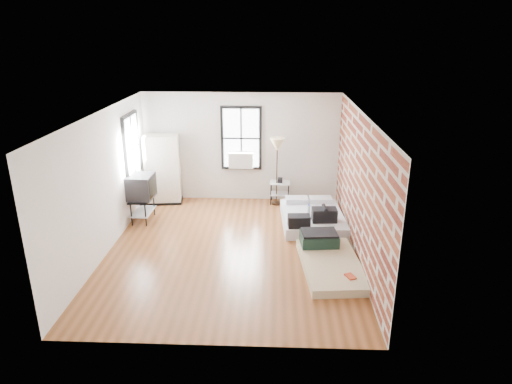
{
  "coord_description": "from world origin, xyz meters",
  "views": [
    {
      "loc": [
        0.85,
        -8.37,
        4.28
      ],
      "look_at": [
        0.49,
        0.3,
        1.16
      ],
      "focal_mm": 32.0,
      "sensor_mm": 36.0,
      "label": 1
    }
  ],
  "objects_px": {
    "wardrobe": "(163,170)",
    "side_table": "(280,186)",
    "mattress_bare": "(328,258)",
    "mattress_main": "(312,217)",
    "tv_stand": "(141,188)",
    "floor_lamp": "(277,148)"
  },
  "relations": [
    {
      "from": "mattress_main",
      "to": "side_table",
      "type": "relative_size",
      "value": 2.91
    },
    {
      "from": "mattress_main",
      "to": "wardrobe",
      "type": "height_order",
      "value": "wardrobe"
    },
    {
      "from": "mattress_bare",
      "to": "wardrobe",
      "type": "relative_size",
      "value": 1.18
    },
    {
      "from": "mattress_bare",
      "to": "side_table",
      "type": "height_order",
      "value": "side_table"
    },
    {
      "from": "mattress_main",
      "to": "mattress_bare",
      "type": "distance_m",
      "value": 1.96
    },
    {
      "from": "mattress_main",
      "to": "tv_stand",
      "type": "bearing_deg",
      "value": 176.32
    },
    {
      "from": "floor_lamp",
      "to": "side_table",
      "type": "bearing_deg",
      "value": 39.16
    },
    {
      "from": "mattress_bare",
      "to": "floor_lamp",
      "type": "xyz_separation_m",
      "value": [
        -0.99,
        3.19,
        1.36
      ]
    },
    {
      "from": "wardrobe",
      "to": "mattress_bare",
      "type": "bearing_deg",
      "value": -46.01
    },
    {
      "from": "mattress_main",
      "to": "tv_stand",
      "type": "height_order",
      "value": "tv_stand"
    },
    {
      "from": "mattress_main",
      "to": "wardrobe",
      "type": "bearing_deg",
      "value": 158.38
    },
    {
      "from": "mattress_bare",
      "to": "wardrobe",
      "type": "xyz_separation_m",
      "value": [
        -3.91,
        3.19,
        0.76
      ]
    },
    {
      "from": "floor_lamp",
      "to": "mattress_bare",
      "type": "bearing_deg",
      "value": -72.72
    },
    {
      "from": "mattress_main",
      "to": "wardrobe",
      "type": "relative_size",
      "value": 1.09
    },
    {
      "from": "side_table",
      "to": "floor_lamp",
      "type": "height_order",
      "value": "floor_lamp"
    },
    {
      "from": "mattress_bare",
      "to": "tv_stand",
      "type": "height_order",
      "value": "tv_stand"
    },
    {
      "from": "wardrobe",
      "to": "tv_stand",
      "type": "height_order",
      "value": "wardrobe"
    },
    {
      "from": "mattress_bare",
      "to": "tv_stand",
      "type": "xyz_separation_m",
      "value": [
        -4.12,
        1.98,
        0.68
      ]
    },
    {
      "from": "wardrobe",
      "to": "floor_lamp",
      "type": "height_order",
      "value": "wardrobe"
    },
    {
      "from": "mattress_bare",
      "to": "wardrobe",
      "type": "distance_m",
      "value": 5.1
    },
    {
      "from": "wardrobe",
      "to": "side_table",
      "type": "xyz_separation_m",
      "value": [
        3.0,
        0.07,
        -0.43
      ]
    },
    {
      "from": "mattress_bare",
      "to": "tv_stand",
      "type": "distance_m",
      "value": 4.62
    }
  ]
}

